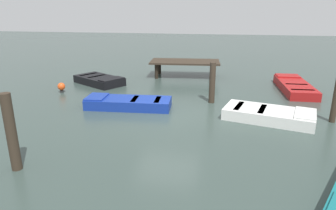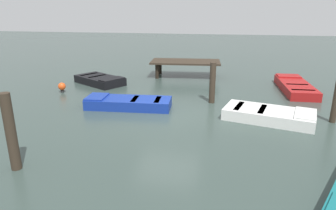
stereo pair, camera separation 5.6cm
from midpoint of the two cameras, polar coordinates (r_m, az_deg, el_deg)
ground_plane at (r=11.61m, az=0.14°, el=-1.65°), size 80.00×80.00×0.00m
dock_segment at (r=17.98m, az=3.44°, el=8.01°), size 4.20×2.28×0.95m
rowboat_blue at (r=12.35m, az=-7.50°, el=0.44°), size 3.51×1.46×0.46m
rowboat_red at (r=16.18m, az=23.12°, el=3.30°), size 1.48×3.96×0.46m
rowboat_black at (r=16.65m, az=-12.74°, el=4.67°), size 3.13×2.66×0.46m
rowboat_white at (r=11.47m, az=18.86°, el=-1.75°), size 3.38×2.20×0.46m
mooring_piling_far_right at (r=8.25m, az=-27.60°, el=-4.63°), size 0.25×0.25×1.99m
mooring_piling_far_left at (r=12.91m, az=8.59°, el=4.19°), size 0.26×0.26×1.75m
marker_buoy at (r=15.42m, az=-19.46°, el=3.33°), size 0.36×0.36×0.48m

